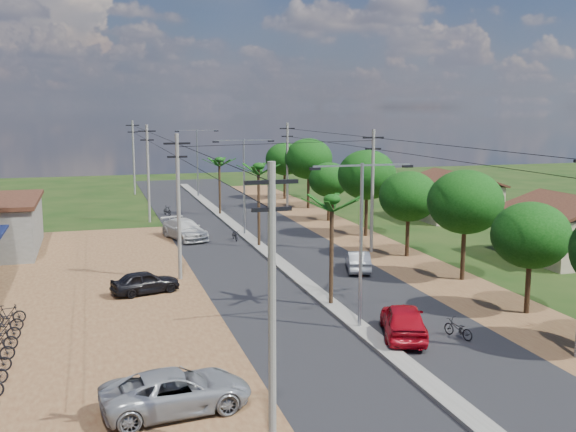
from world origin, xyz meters
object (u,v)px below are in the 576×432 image
object	(u,v)px
car_white_far	(185,230)
roadside_sign	(217,391)
car_silver_mid	(358,261)
car_parked_dark	(145,283)
car_parked_silver	(177,392)
car_red_near	(404,321)
moto_rider_east	(458,329)

from	to	relation	value
car_white_far	roadside_sign	world-z (taller)	car_white_far
car_silver_mid	roadside_sign	size ratio (longest dim) A/B	3.82
roadside_sign	car_parked_dark	bearing A→B (deg)	78.46
car_white_far	car_parked_silver	size ratio (longest dim) A/B	1.04
car_silver_mid	car_parked_dark	world-z (taller)	car_parked_dark
car_red_near	car_parked_dark	distance (m)	15.41
car_silver_mid	moto_rider_east	bearing A→B (deg)	105.09
car_silver_mid	car_parked_silver	world-z (taller)	car_parked_silver
car_silver_mid	car_red_near	bearing A→B (deg)	94.32
car_red_near	car_white_far	world-z (taller)	car_red_near
car_silver_mid	car_parked_dark	bearing A→B (deg)	24.00
car_red_near	roadside_sign	bearing A→B (deg)	44.45
car_red_near	roadside_sign	xyz separation A→B (m)	(-9.50, -4.36, -0.37)
car_silver_mid	car_parked_silver	size ratio (longest dim) A/B	0.75
car_red_near	car_silver_mid	xyz separation A→B (m)	(2.89, 12.57, -0.16)
car_silver_mid	moto_rider_east	distance (m)	13.37
car_parked_dark	roadside_sign	size ratio (longest dim) A/B	3.74
car_parked_dark	car_white_far	bearing A→B (deg)	-31.19
car_parked_dark	car_red_near	bearing A→B (deg)	-150.77
car_red_near	moto_rider_east	distance (m)	2.54
car_red_near	car_silver_mid	distance (m)	12.90
car_parked_silver	car_parked_dark	xyz separation A→B (m)	(0.15, 15.68, -0.07)
moto_rider_east	car_silver_mid	bearing A→B (deg)	-110.70
car_parked_dark	moto_rider_east	xyz separation A→B (m)	(13.22, -11.73, -0.22)
car_parked_dark	roadside_sign	world-z (taller)	car_parked_dark
car_red_near	car_white_far	size ratio (longest dim) A/B	0.87
car_white_far	moto_rider_east	xyz separation A→B (m)	(8.88, -27.16, -0.35)
car_parked_silver	car_parked_dark	size ratio (longest dim) A/B	1.36
car_silver_mid	car_parked_silver	xyz separation A→B (m)	(-13.88, -17.31, 0.08)
car_silver_mid	car_white_far	bearing A→B (deg)	-38.51
roadside_sign	car_white_far	bearing A→B (deg)	67.88
car_red_near	roadside_sign	size ratio (longest dim) A/B	4.58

